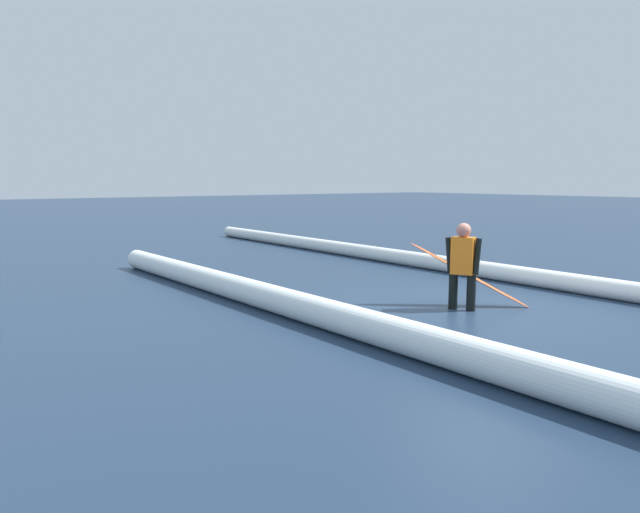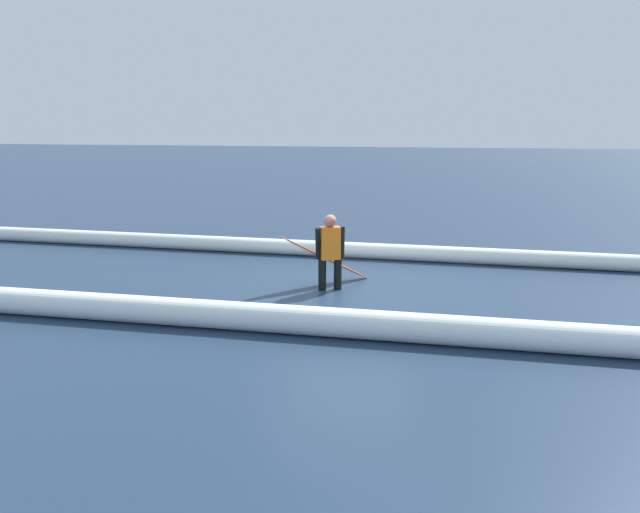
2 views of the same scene
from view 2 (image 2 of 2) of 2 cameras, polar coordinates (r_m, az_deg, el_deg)
name	(u,v)px [view 2 (image 2 of 2)]	position (r m, az deg, el deg)	size (l,w,h in m)	color
ground_plane	(345,287)	(11.39, 2.24, -2.73)	(124.06, 124.06, 0.00)	#20324A
surfer	(330,249)	(11.00, 0.91, 0.70)	(0.48, 0.33, 1.34)	black
surfboard	(325,258)	(11.41, 0.48, -0.13)	(1.57, 1.47, 1.03)	#E55926
wave_crest_foreground	(233,244)	(14.49, -7.83, 1.09)	(0.34, 0.34, 20.68)	white
wave_crest_midground	(328,322)	(8.76, 0.71, -5.92)	(0.41, 0.41, 15.77)	white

